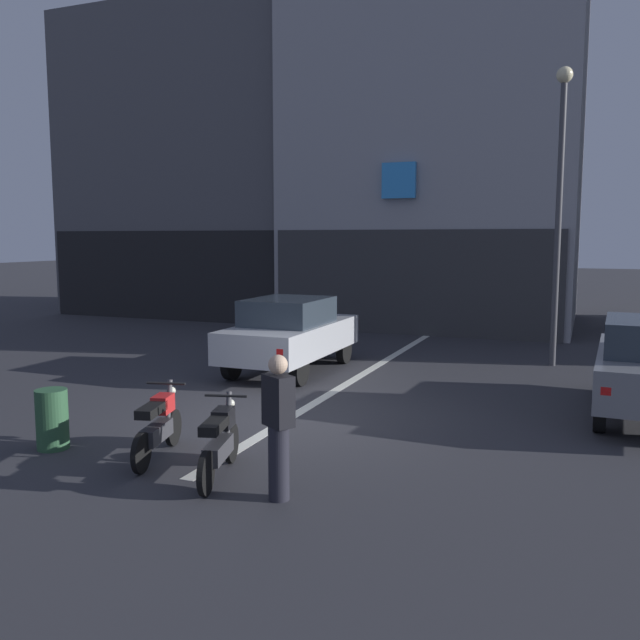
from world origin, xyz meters
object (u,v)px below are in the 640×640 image
Objects in this scene: car_silver_crossing_near at (290,332)px; motorcycle_red_row_leftmost at (158,425)px; motorcycle_black_row_left_mid at (220,441)px; street_lamp at (560,187)px; trash_bin at (52,419)px; person_by_motorcycles at (278,426)px.

car_silver_crossing_near is 6.09m from motorcycle_red_row_leftmost.
car_silver_crossing_near is 6.65m from motorcycle_black_row_left_mid.
street_lamp is 7.90× the size of trash_bin.
street_lamp is at bearing 75.64° from person_by_motorcycles.
motorcycle_black_row_left_mid is 0.98× the size of person_by_motorcycles.
motorcycle_red_row_leftmost is at bearing -82.59° from car_silver_crossing_near.
street_lamp is 10.67m from motorcycle_red_row_leftmost.
car_silver_crossing_near is 2.46× the size of person_by_motorcycles.
street_lamp is 10.52m from motorcycle_black_row_left_mid.
trash_bin is (-0.84, -6.25, -0.46)m from car_silver_crossing_near.
street_lamp is 10.45m from person_by_motorcycles.
person_by_motorcycles is at bearing -7.29° from trash_bin.
street_lamp reaches higher than motorcycle_red_row_leftmost.
person_by_motorcycles is (2.91, -6.73, -0.03)m from car_silver_crossing_near.
motorcycle_black_row_left_mid is (1.92, -6.35, -0.43)m from car_silver_crossing_near.
car_silver_crossing_near is at bearing 97.41° from motorcycle_red_row_leftmost.
street_lamp reaches higher than person_by_motorcycles.
car_silver_crossing_near is 2.52× the size of motorcycle_black_row_left_mid.
person_by_motorcycles is (-2.46, -9.62, -3.24)m from street_lamp.
person_by_motorcycles is at bearing -20.75° from motorcycle_black_row_left_mid.
motorcycle_black_row_left_mid reaches higher than trash_bin.
motorcycle_black_row_left_mid is at bearing -73.15° from car_silver_crossing_near.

